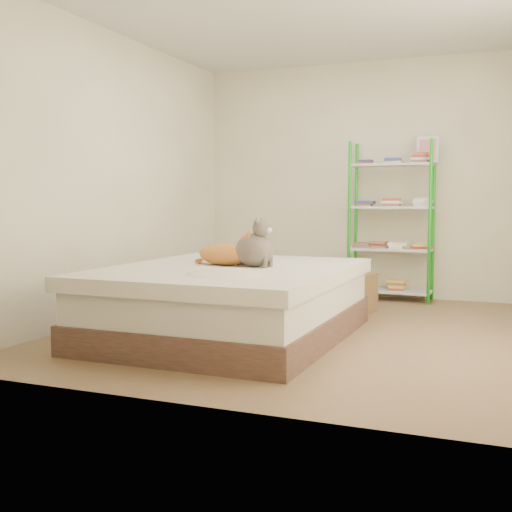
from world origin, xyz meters
The scene contains 7 objects.
room centered at (0.00, 0.00, 1.30)m, with size 3.81×4.21×2.61m.
bed centered at (-0.54, -0.47, 0.28)m, with size 1.78×2.21×0.56m.
orange_cat centered at (-0.63, -0.39, 0.67)m, with size 0.54×0.29×0.22m, color orange, non-canonical shape.
grey_cat centered at (-0.36, -0.42, 0.75)m, with size 0.28×0.33×0.38m, color #77655B, non-canonical shape.
shelf_unit centered at (0.31, 1.88, 0.87)m, with size 0.90×0.36×1.74m.
cardboard_box centered at (0.01, 0.98, 0.19)m, with size 0.62×0.62×0.43m.
white_bin centered at (-1.57, 1.85, 0.20)m, with size 0.42×0.39×0.39m.
Camera 1 is at (1.51, -5.03, 1.08)m, focal length 45.00 mm.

